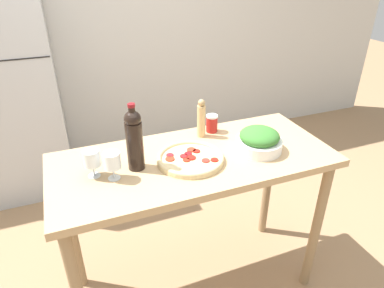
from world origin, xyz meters
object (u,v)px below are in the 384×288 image
(salad_bowl, at_px, (259,140))
(salt_canister, at_px, (212,123))
(wine_bottle, at_px, (134,139))
(wine_glass_far, at_px, (92,159))
(homemade_pizza, at_px, (190,158))
(refrigerator, at_px, (13,97))
(pepper_mill, at_px, (201,119))
(wine_glass_near, at_px, (112,162))

(salad_bowl, distance_m, salt_canister, 0.33)
(wine_bottle, bearing_deg, wine_glass_far, 179.24)
(wine_bottle, xyz_separation_m, salad_bowl, (0.65, -0.07, -0.10))
(homemade_pizza, bearing_deg, salt_canister, 48.08)
(refrigerator, bearing_deg, salt_canister, -48.85)
(wine_bottle, relative_size, salt_canister, 3.24)
(salad_bowl, height_order, salt_canister, salad_bowl)
(wine_bottle, bearing_deg, pepper_mill, 24.90)
(refrigerator, xyz_separation_m, wine_bottle, (0.67, -1.57, 0.26))
(salt_canister, bearing_deg, wine_glass_near, -155.88)
(wine_glass_far, distance_m, homemade_pizza, 0.48)
(wine_bottle, distance_m, pepper_mill, 0.47)
(refrigerator, height_order, salad_bowl, refrigerator)
(refrigerator, bearing_deg, wine_glass_far, -73.58)
(homemade_pizza, relative_size, salt_canister, 3.27)
(pepper_mill, xyz_separation_m, salad_bowl, (0.22, -0.26, -0.05))
(salad_bowl, bearing_deg, salt_canister, 115.60)
(wine_glass_near, relative_size, wine_glass_far, 1.00)
(wine_glass_near, relative_size, salt_canister, 1.32)
(wine_glass_far, relative_size, homemade_pizza, 0.40)
(salad_bowl, bearing_deg, homemade_pizza, 175.95)
(refrigerator, xyz_separation_m, salad_bowl, (1.32, -1.64, 0.16))
(refrigerator, distance_m, pepper_mill, 1.77)
(wine_glass_near, height_order, wine_glass_far, same)
(wine_glass_near, distance_m, salt_canister, 0.69)
(pepper_mill, bearing_deg, refrigerator, 128.48)
(pepper_mill, relative_size, homemade_pizza, 0.66)
(refrigerator, height_order, wine_glass_far, refrigerator)
(homemade_pizza, bearing_deg, salad_bowl, -4.05)
(refrigerator, relative_size, salad_bowl, 6.88)
(pepper_mill, height_order, salad_bowl, pepper_mill)
(wine_glass_far, relative_size, salad_bowl, 0.55)
(salad_bowl, xyz_separation_m, salt_canister, (-0.14, 0.29, -0.01))
(pepper_mill, height_order, salt_canister, pepper_mill)
(salad_bowl, relative_size, homemade_pizza, 0.73)
(refrigerator, distance_m, wine_bottle, 1.73)
(refrigerator, relative_size, wine_glass_near, 12.47)
(wine_glass_near, bearing_deg, refrigerator, 108.59)
(refrigerator, bearing_deg, wine_bottle, -67.02)
(wine_bottle, xyz_separation_m, wine_glass_far, (-0.20, 0.00, -0.07))
(refrigerator, height_order, wine_bottle, refrigerator)
(wine_bottle, relative_size, homemade_pizza, 0.99)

